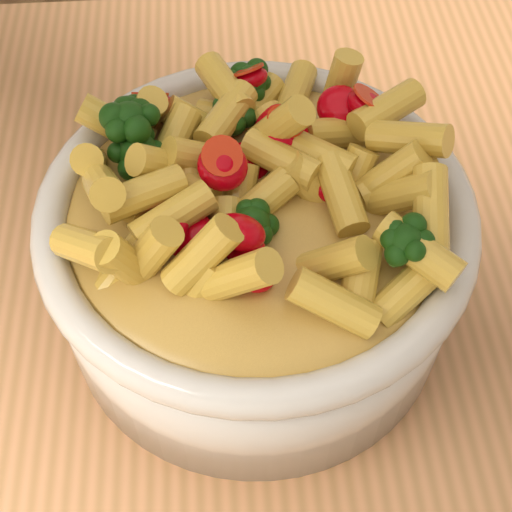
{
  "coord_description": "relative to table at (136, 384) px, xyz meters",
  "views": [
    {
      "loc": [
        0.08,
        -0.28,
        1.35
      ],
      "look_at": [
        0.1,
        0.01,
        0.96
      ],
      "focal_mm": 50.0,
      "sensor_mm": 36.0,
      "label": 1
    }
  ],
  "objects": [
    {
      "name": "pasta_salad",
      "position": [
        0.1,
        0.01,
        0.24
      ],
      "size": [
        0.22,
        0.22,
        0.05
      ],
      "color": "gold",
      "rests_on": "serving_bowl"
    },
    {
      "name": "serving_bowl",
      "position": [
        0.1,
        0.01,
        0.16
      ],
      "size": [
        0.28,
        0.28,
        0.12
      ],
      "color": "silver",
      "rests_on": "table"
    },
    {
      "name": "table",
      "position": [
        0.0,
        0.0,
        0.0
      ],
      "size": [
        1.2,
        0.8,
        0.9
      ],
      "color": "#BA7C4F",
      "rests_on": "ground"
    }
  ]
}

